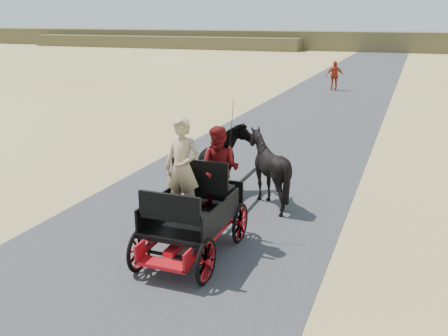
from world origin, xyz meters
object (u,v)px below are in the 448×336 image
(carriage, at_px, (193,236))
(pedestrian, at_px, (335,76))
(horse_left, at_px, (223,164))
(horse_right, at_px, (268,169))

(carriage, height_order, pedestrian, pedestrian)
(horse_left, relative_size, horse_right, 1.18)
(pedestrian, bearing_deg, horse_left, 69.38)
(horse_left, distance_m, pedestrian, 19.58)
(horse_left, bearing_deg, pedestrian, -88.70)
(horse_right, bearing_deg, horse_left, 0.00)
(pedestrian, bearing_deg, horse_right, 72.59)
(carriage, distance_m, horse_right, 3.09)
(carriage, relative_size, horse_left, 1.20)
(carriage, relative_size, horse_right, 1.41)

